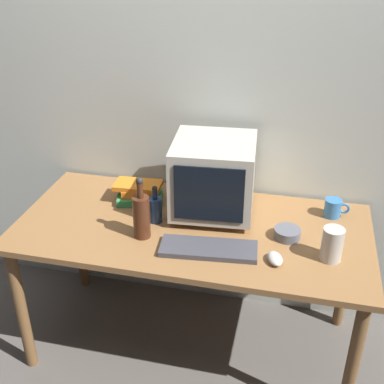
{
  "coord_description": "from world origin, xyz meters",
  "views": [
    {
      "loc": [
        0.45,
        -1.92,
        2.0
      ],
      "look_at": [
        0.0,
        0.0,
        0.93
      ],
      "focal_mm": 46.48,
      "sensor_mm": 36.0,
      "label": 1
    }
  ],
  "objects_px": {
    "crt_monitor": "(214,177)",
    "book_stack": "(140,192)",
    "mug": "(333,208)",
    "bottle_short": "(156,208)",
    "cd_spindle": "(287,233)",
    "bottle_tall": "(141,215)",
    "metal_canister": "(332,244)",
    "computer_mouse": "(275,259)",
    "keyboard": "(209,249)"
  },
  "relations": [
    {
      "from": "bottle_tall",
      "to": "bottle_short",
      "type": "bearing_deg",
      "value": 80.93
    },
    {
      "from": "bottle_tall",
      "to": "mug",
      "type": "bearing_deg",
      "value": 24.04
    },
    {
      "from": "keyboard",
      "to": "book_stack",
      "type": "height_order",
      "value": "book_stack"
    },
    {
      "from": "crt_monitor",
      "to": "metal_canister",
      "type": "height_order",
      "value": "crt_monitor"
    },
    {
      "from": "bottle_tall",
      "to": "metal_canister",
      "type": "height_order",
      "value": "bottle_tall"
    },
    {
      "from": "bottle_tall",
      "to": "mug",
      "type": "xyz_separation_m",
      "value": [
        0.84,
        0.38,
        -0.07
      ]
    },
    {
      "from": "mug",
      "to": "metal_canister",
      "type": "distance_m",
      "value": 0.36
    },
    {
      "from": "mug",
      "to": "computer_mouse",
      "type": "bearing_deg",
      "value": -118.84
    },
    {
      "from": "crt_monitor",
      "to": "bottle_short",
      "type": "bearing_deg",
      "value": -149.33
    },
    {
      "from": "crt_monitor",
      "to": "computer_mouse",
      "type": "xyz_separation_m",
      "value": [
        0.33,
        -0.35,
        -0.17
      ]
    },
    {
      "from": "book_stack",
      "to": "metal_canister",
      "type": "height_order",
      "value": "metal_canister"
    },
    {
      "from": "computer_mouse",
      "to": "cd_spindle",
      "type": "bearing_deg",
      "value": 59.0
    },
    {
      "from": "bottle_short",
      "to": "book_stack",
      "type": "xyz_separation_m",
      "value": [
        -0.14,
        0.17,
        -0.02
      ]
    },
    {
      "from": "computer_mouse",
      "to": "mug",
      "type": "distance_m",
      "value": 0.5
    },
    {
      "from": "bottle_tall",
      "to": "mug",
      "type": "height_order",
      "value": "bottle_tall"
    },
    {
      "from": "bottle_short",
      "to": "keyboard",
      "type": "bearing_deg",
      "value": -32.13
    },
    {
      "from": "crt_monitor",
      "to": "keyboard",
      "type": "relative_size",
      "value": 0.99
    },
    {
      "from": "bottle_tall",
      "to": "mug",
      "type": "distance_m",
      "value": 0.92
    },
    {
      "from": "crt_monitor",
      "to": "book_stack",
      "type": "xyz_separation_m",
      "value": [
        -0.38,
        0.02,
        -0.14
      ]
    },
    {
      "from": "crt_monitor",
      "to": "metal_canister",
      "type": "relative_size",
      "value": 2.77
    },
    {
      "from": "cd_spindle",
      "to": "metal_canister",
      "type": "height_order",
      "value": "metal_canister"
    },
    {
      "from": "crt_monitor",
      "to": "mug",
      "type": "bearing_deg",
      "value": 9.05
    },
    {
      "from": "computer_mouse",
      "to": "bottle_tall",
      "type": "height_order",
      "value": "bottle_tall"
    },
    {
      "from": "crt_monitor",
      "to": "book_stack",
      "type": "distance_m",
      "value": 0.41
    },
    {
      "from": "book_stack",
      "to": "cd_spindle",
      "type": "bearing_deg",
      "value": -12.79
    },
    {
      "from": "computer_mouse",
      "to": "bottle_short",
      "type": "bearing_deg",
      "value": 141.01
    },
    {
      "from": "crt_monitor",
      "to": "mug",
      "type": "relative_size",
      "value": 3.46
    },
    {
      "from": "keyboard",
      "to": "metal_canister",
      "type": "height_order",
      "value": "metal_canister"
    },
    {
      "from": "book_stack",
      "to": "mug",
      "type": "height_order",
      "value": "book_stack"
    },
    {
      "from": "crt_monitor",
      "to": "mug",
      "type": "height_order",
      "value": "crt_monitor"
    },
    {
      "from": "keyboard",
      "to": "bottle_tall",
      "type": "distance_m",
      "value": 0.33
    },
    {
      "from": "crt_monitor",
      "to": "computer_mouse",
      "type": "relative_size",
      "value": 4.15
    },
    {
      "from": "keyboard",
      "to": "book_stack",
      "type": "xyz_separation_m",
      "value": [
        -0.43,
        0.35,
        0.04
      ]
    },
    {
      "from": "computer_mouse",
      "to": "book_stack",
      "type": "height_order",
      "value": "book_stack"
    },
    {
      "from": "bottle_short",
      "to": "cd_spindle",
      "type": "distance_m",
      "value": 0.62
    },
    {
      "from": "book_stack",
      "to": "mug",
      "type": "bearing_deg",
      "value": 4.04
    },
    {
      "from": "crt_monitor",
      "to": "bottle_short",
      "type": "height_order",
      "value": "crt_monitor"
    },
    {
      "from": "mug",
      "to": "cd_spindle",
      "type": "xyz_separation_m",
      "value": [
        -0.2,
        -0.24,
        -0.02
      ]
    },
    {
      "from": "crt_monitor",
      "to": "cd_spindle",
      "type": "bearing_deg",
      "value": -21.69
    },
    {
      "from": "computer_mouse",
      "to": "bottle_short",
      "type": "xyz_separation_m",
      "value": [
        -0.58,
        0.2,
        0.05
      ]
    },
    {
      "from": "crt_monitor",
      "to": "cd_spindle",
      "type": "relative_size",
      "value": 3.46
    },
    {
      "from": "keyboard",
      "to": "bottle_tall",
      "type": "relative_size",
      "value": 1.41
    },
    {
      "from": "metal_canister",
      "to": "mug",
      "type": "bearing_deg",
      "value": 87.72
    },
    {
      "from": "bottle_tall",
      "to": "book_stack",
      "type": "xyz_separation_m",
      "value": [
        -0.11,
        0.31,
        -0.06
      ]
    },
    {
      "from": "keyboard",
      "to": "bottle_tall",
      "type": "xyz_separation_m",
      "value": [
        -0.32,
        0.05,
        0.1
      ]
    },
    {
      "from": "crt_monitor",
      "to": "keyboard",
      "type": "distance_m",
      "value": 0.38
    },
    {
      "from": "keyboard",
      "to": "cd_spindle",
      "type": "relative_size",
      "value": 3.5
    },
    {
      "from": "computer_mouse",
      "to": "mug",
      "type": "height_order",
      "value": "mug"
    },
    {
      "from": "book_stack",
      "to": "cd_spindle",
      "type": "distance_m",
      "value": 0.77
    },
    {
      "from": "computer_mouse",
      "to": "cd_spindle",
      "type": "xyz_separation_m",
      "value": [
        0.04,
        0.2,
        0.0
      ]
    }
  ]
}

